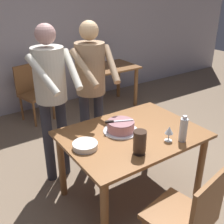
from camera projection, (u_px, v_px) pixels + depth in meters
ground_plane at (130, 194)px, 2.91m from camera, size 14.00×14.00×0.00m
back_wall at (27, 31)px, 4.48m from camera, size 10.00×0.12×2.70m
main_dining_table at (132, 143)px, 2.65m from camera, size 1.31×0.96×0.75m
cake_on_platter at (121, 127)px, 2.60m from camera, size 0.34×0.34×0.11m
cake_knife at (113, 121)px, 2.56m from camera, size 0.26×0.13×0.02m
plate_stack at (85, 145)px, 2.35m from camera, size 0.22×0.22×0.05m
wine_glass_near at (169, 131)px, 2.43m from camera, size 0.08×0.08×0.14m
water_bottle at (183, 130)px, 2.42m from camera, size 0.07×0.07×0.25m
hurricane_lamp at (140, 142)px, 2.24m from camera, size 0.11×0.11×0.21m
person_cutting_cake at (91, 82)px, 2.96m from camera, size 0.47×0.56×1.72m
person_standing_beside at (51, 89)px, 2.76m from camera, size 0.47×0.56×1.72m
chair_near_side at (188, 216)px, 2.00m from camera, size 0.51×0.51×0.90m
background_table at (108, 76)px, 4.85m from camera, size 1.00×0.70×0.74m
background_chair_1 at (33, 91)px, 4.40m from camera, size 0.54×0.54×0.90m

